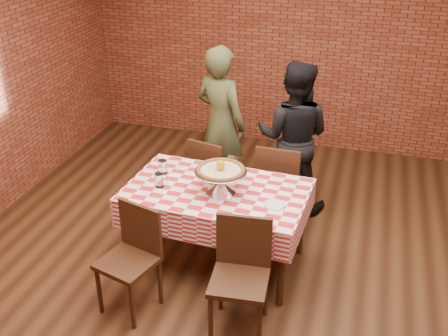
{
  "coord_description": "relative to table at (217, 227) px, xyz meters",
  "views": [
    {
      "loc": [
        0.83,
        -3.56,
        3.02
      ],
      "look_at": [
        -0.28,
        0.3,
        0.94
      ],
      "focal_mm": 43.11,
      "sensor_mm": 36.0,
      "label": 1
    }
  ],
  "objects": [
    {
      "name": "side_plate",
      "position": [
        0.52,
        -0.13,
        0.39
      ],
      "size": [
        0.18,
        0.18,
        0.01
      ],
      "primitive_type": "cylinder",
      "rotation": [
        0.0,
        0.0,
        -0.06
      ],
      "color": "white",
      "rests_on": "tablecloth"
    },
    {
      "name": "sweetener_packet_a",
      "position": [
        0.59,
        -0.18,
        0.39
      ],
      "size": [
        0.06,
        0.04,
        0.0
      ],
      "primitive_type": "cube",
      "rotation": [
        0.0,
        0.0,
        -0.16
      ],
      "color": "white",
      "rests_on": "tablecloth"
    },
    {
      "name": "lemon",
      "position": [
        0.05,
        -0.04,
        0.64
      ],
      "size": [
        0.07,
        0.07,
        0.09
      ],
      "primitive_type": "ellipsoid",
      "rotation": [
        0.0,
        0.0,
        -0.03
      ],
      "color": "gold",
      "rests_on": "pizza"
    },
    {
      "name": "pizza_stand",
      "position": [
        0.05,
        -0.04,
        0.48
      ],
      "size": [
        0.46,
        0.46,
        0.2
      ],
      "primitive_type": null,
      "rotation": [
        0.0,
        0.0,
        -0.03
      ],
      "color": "silver",
      "rests_on": "tablecloth"
    },
    {
      "name": "diner_olive",
      "position": [
        -0.32,
        1.23,
        0.46
      ],
      "size": [
        0.71,
        0.6,
        1.66
      ],
      "primitive_type": "imported",
      "rotation": [
        0.0,
        0.0,
        2.75
      ],
      "color": "#404728",
      "rests_on": "ground"
    },
    {
      "name": "chair_near_left",
      "position": [
        -0.49,
        -0.78,
        0.06
      ],
      "size": [
        0.5,
        0.5,
        0.88
      ],
      "primitive_type": null,
      "rotation": [
        0.0,
        0.0,
        -0.28
      ],
      "color": "#391E10",
      "rests_on": "ground"
    },
    {
      "name": "chair_far_left",
      "position": [
        -0.28,
        0.82,
        0.06
      ],
      "size": [
        0.46,
        0.46,
        0.86
      ],
      "primitive_type": null,
      "rotation": [
        0.0,
        0.0,
        2.9
      ],
      "color": "#391E10",
      "rests_on": "ground"
    },
    {
      "name": "chair_near_right",
      "position": [
        0.4,
        -0.76,
        0.08
      ],
      "size": [
        0.46,
        0.46,
        0.9
      ],
      "primitive_type": null,
      "rotation": [
        0.0,
        0.0,
        0.09
      ],
      "color": "#391E10",
      "rests_on": "ground"
    },
    {
      "name": "water_glass_left",
      "position": [
        -0.48,
        -0.09,
        0.44
      ],
      "size": [
        0.08,
        0.08,
        0.12
      ],
      "primitive_type": "cylinder",
      "rotation": [
        0.0,
        0.0,
        -0.06
      ],
      "color": "white",
      "rests_on": "tablecloth"
    },
    {
      "name": "diner_black",
      "position": [
        0.46,
        1.18,
        0.42
      ],
      "size": [
        0.79,
        0.63,
        1.58
      ],
      "primitive_type": "imported",
      "rotation": [
        0.0,
        0.0,
        3.1
      ],
      "color": "black",
      "rests_on": "ground"
    },
    {
      "name": "water_glass_right",
      "position": [
        -0.55,
        0.15,
        0.44
      ],
      "size": [
        0.08,
        0.08,
        0.12
      ],
      "primitive_type": "cylinder",
      "rotation": [
        0.0,
        0.0,
        -0.06
      ],
      "color": "white",
      "rests_on": "tablecloth"
    },
    {
      "name": "sweetener_packet_b",
      "position": [
        0.63,
        -0.18,
        0.39
      ],
      "size": [
        0.06,
        0.05,
        0.0
      ],
      "primitive_type": "cube",
      "rotation": [
        0.0,
        0.0,
        -0.48
      ],
      "color": "white",
      "rests_on": "tablecloth"
    },
    {
      "name": "table",
      "position": [
        0.0,
        0.0,
        0.0
      ],
      "size": [
        1.57,
        1.0,
        0.75
      ],
      "primitive_type": "cube",
      "rotation": [
        0.0,
        0.0,
        -0.06
      ],
      "color": "#391E10",
      "rests_on": "ground"
    },
    {
      "name": "tablecloth",
      "position": [
        -0.0,
        0.0,
        0.25
      ],
      "size": [
        1.6,
        1.03,
        0.26
      ],
      "primitive_type": null,
      "rotation": [
        0.0,
        0.0,
        -0.06
      ],
      "color": "red",
      "rests_on": "table"
    },
    {
      "name": "condiment_caddy",
      "position": [
        0.06,
        0.33,
        0.46
      ],
      "size": [
        0.11,
        0.09,
        0.15
      ],
      "primitive_type": "cube",
      "rotation": [
        0.0,
        0.0,
        -0.01
      ],
      "color": "silver",
      "rests_on": "tablecloth"
    },
    {
      "name": "back_wall",
      "position": [
        0.33,
        2.76,
        1.08
      ],
      "size": [
        5.5,
        0.0,
        5.5
      ],
      "primitive_type": "plane",
      "rotation": [
        1.57,
        0.0,
        0.0
      ],
      "color": "maroon",
      "rests_on": "ground"
    },
    {
      "name": "chair_far_right",
      "position": [
        0.41,
        0.81,
        0.08
      ],
      "size": [
        0.44,
        0.44,
        0.9
      ],
      "primitive_type": null,
      "rotation": [
        0.0,
        0.0,
        3.11
      ],
      "color": "#391E10",
      "rests_on": "ground"
    },
    {
      "name": "pizza",
      "position": [
        0.05,
        -0.04,
        0.59
      ],
      "size": [
        0.42,
        0.42,
        0.03
      ],
      "primitive_type": "cylinder",
      "rotation": [
        0.0,
        0.0,
        -0.03
      ],
      "color": "beige",
      "rests_on": "pizza_stand"
    },
    {
      "name": "ground",
      "position": [
        0.33,
        -0.24,
        -0.38
      ],
      "size": [
        6.0,
        6.0,
        0.0
      ],
      "primitive_type": "plane",
      "color": "black",
      "rests_on": "ground"
    }
  ]
}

